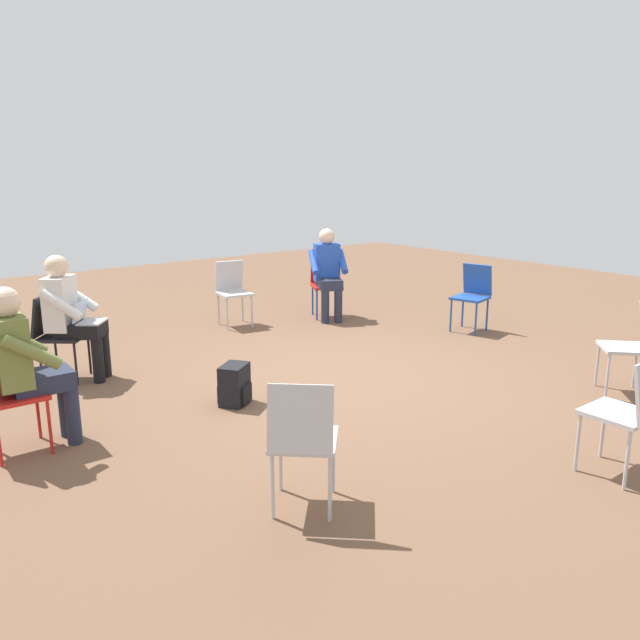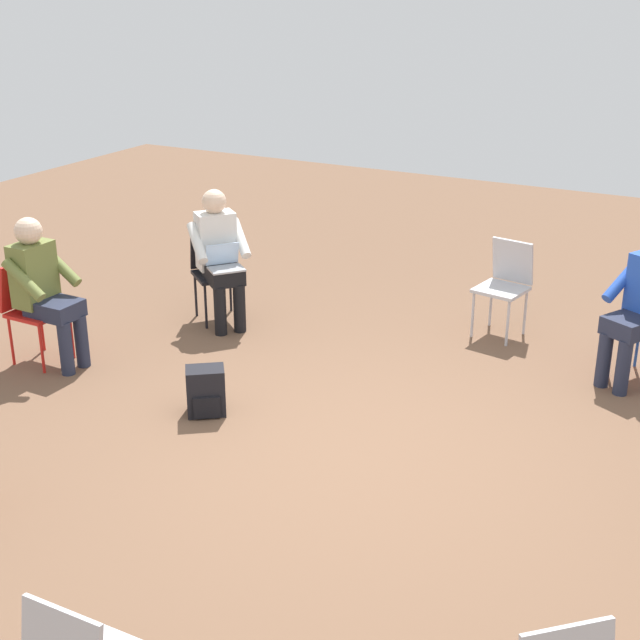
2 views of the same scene
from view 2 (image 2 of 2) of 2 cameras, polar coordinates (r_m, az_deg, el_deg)
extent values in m
plane|color=brown|center=(6.12, 2.28, -8.52)|extent=(16.74, 16.74, 0.00)
cube|color=red|center=(7.66, -17.57, 0.45)|extent=(0.41, 0.41, 0.03)
cylinder|color=red|center=(7.73, -15.61, -0.92)|extent=(0.02, 0.02, 0.42)
cylinder|color=red|center=(7.52, -17.38, -1.79)|extent=(0.02, 0.02, 0.42)
cylinder|color=red|center=(7.96, -17.38, -0.46)|extent=(0.02, 0.02, 0.42)
cylinder|color=red|center=(7.75, -19.15, -1.28)|extent=(0.02, 0.02, 0.42)
cube|color=red|center=(7.72, -18.74, 2.18)|extent=(0.10, 0.38, 0.40)
cube|color=#B7B7BC|center=(7.99, 11.50, 1.92)|extent=(0.46, 0.46, 0.03)
cylinder|color=#B7B7BC|center=(7.85, 11.92, -0.22)|extent=(0.02, 0.02, 0.42)
cylinder|color=#B7B7BC|center=(7.99, 9.75, 0.34)|extent=(0.02, 0.02, 0.42)
cylinder|color=#B7B7BC|center=(8.14, 12.99, 0.49)|extent=(0.02, 0.02, 0.42)
cylinder|color=#B7B7BC|center=(8.28, 10.88, 1.02)|extent=(0.02, 0.02, 0.42)
cube|color=#B7B7BC|center=(8.08, 12.23, 3.71)|extent=(0.39, 0.16, 0.40)
cube|color=black|center=(8.25, -6.58, 2.86)|extent=(0.56, 0.56, 0.03)
cylinder|color=black|center=(8.21, -5.04, 1.18)|extent=(0.02, 0.02, 0.42)
cylinder|color=black|center=(8.13, -7.32, 0.85)|extent=(0.02, 0.02, 0.42)
cylinder|color=black|center=(8.52, -5.75, 1.91)|extent=(0.02, 0.02, 0.42)
cylinder|color=black|center=(8.43, -7.96, 1.60)|extent=(0.02, 0.02, 0.42)
cube|color=black|center=(8.35, -7.02, 4.64)|extent=(0.31, 0.35, 0.40)
cylinder|color=#1E4799|center=(7.48, 18.11, -1.98)|extent=(0.02, 0.02, 0.42)
cylinder|color=#1E4799|center=(7.74, 19.67, -1.38)|extent=(0.02, 0.02, 0.42)
cylinder|color=black|center=(8.02, -5.17, 0.77)|extent=(0.11, 0.11, 0.45)
cylinder|color=black|center=(7.97, -6.41, 0.59)|extent=(0.11, 0.11, 0.45)
cube|color=black|center=(8.05, -6.22, 2.97)|extent=(0.52, 0.50, 0.14)
cube|color=silver|center=(8.14, -6.68, 5.09)|extent=(0.39, 0.40, 0.52)
sphere|color=beige|center=(8.05, -6.80, 7.54)|extent=(0.22, 0.22, 0.22)
cylinder|color=silver|center=(8.10, -5.13, 5.25)|extent=(0.36, 0.32, 0.31)
cylinder|color=silver|center=(7.99, -7.87, 4.91)|extent=(0.36, 0.32, 0.31)
cube|color=#9EA0A5|center=(7.92, -6.01, 3.26)|extent=(0.36, 0.37, 0.02)
cube|color=#B2D1F2|center=(7.99, -6.27, 4.23)|extent=(0.23, 0.26, 0.20)
cylinder|color=#23283D|center=(7.20, 18.82, -2.89)|extent=(0.11, 0.11, 0.45)
cylinder|color=#23283D|center=(7.29, 17.71, -2.42)|extent=(0.11, 0.11, 0.45)
cube|color=#23283D|center=(7.27, 19.34, -0.28)|extent=(0.46, 0.51, 0.14)
cylinder|color=blue|center=(7.35, 18.80, 2.42)|extent=(0.26, 0.39, 0.31)
cylinder|color=#23283D|center=(7.55, -15.01, -1.29)|extent=(0.11, 0.11, 0.45)
cylinder|color=#23283D|center=(7.43, -15.95, -1.76)|extent=(0.11, 0.11, 0.45)
cube|color=#23283D|center=(7.50, -16.62, 0.73)|extent=(0.42, 0.31, 0.14)
cube|color=olive|center=(7.55, -17.85, 2.82)|extent=(0.23, 0.34, 0.52)
sphere|color=beige|center=(7.45, -18.17, 5.43)|extent=(0.22, 0.22, 0.22)
cylinder|color=olive|center=(7.60, -16.28, 3.34)|extent=(0.40, 0.10, 0.31)
cylinder|color=olive|center=(7.34, -18.44, 2.44)|extent=(0.40, 0.10, 0.31)
cube|color=black|center=(6.61, -7.32, -4.52)|extent=(0.34, 0.33, 0.36)
cube|color=black|center=(6.64, -7.29, -5.14)|extent=(0.31, 0.32, 0.16)
camera|label=1|loc=(6.20, -58.64, 1.49)|focal=35.00mm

